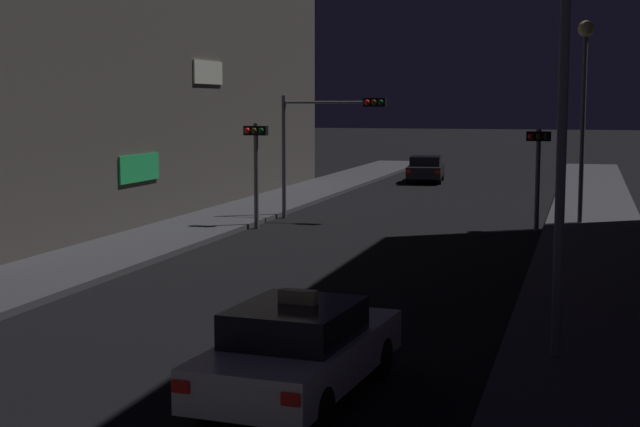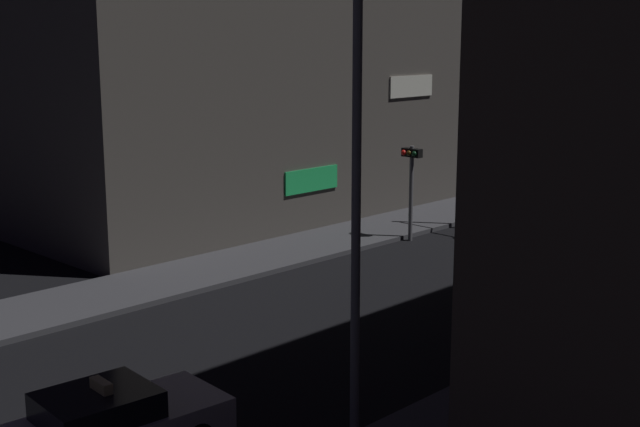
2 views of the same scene
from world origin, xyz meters
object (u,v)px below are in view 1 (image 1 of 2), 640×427
taxi (299,349)px  far_car (426,169)px  traffic_light_left_kerb (256,153)px  traffic_light_overhead (325,129)px  traffic_light_right_kerb (538,157)px  street_lamp_far_block (584,79)px

taxi → far_car: 38.14m
far_car → traffic_light_left_kerb: bearing=-96.8°
traffic_light_overhead → traffic_light_right_kerb: (7.67, -1.07, -0.87)m
traffic_light_overhead → traffic_light_right_kerb: 7.79m
traffic_light_overhead → traffic_light_left_kerb: (-1.57, -3.08, -0.75)m
far_car → taxi: bearing=-83.3°
traffic_light_overhead → street_lamp_far_block: (9.06, 0.39, 1.75)m
far_car → traffic_light_left_kerb: size_ratio=1.28×
taxi → traffic_light_overhead: (-5.31, 20.53, 2.61)m
taxi → far_car: bearing=96.7°
far_car → traffic_light_left_kerb: traffic_light_left_kerb is taller
far_car → street_lamp_far_block: 19.34m
traffic_light_left_kerb → street_lamp_far_block: bearing=18.0°
traffic_light_left_kerb → traffic_light_overhead: bearing=62.9°
taxi → traffic_light_overhead: 21.36m
traffic_light_overhead → street_lamp_far_block: size_ratio=0.66×
traffic_light_left_kerb → traffic_light_right_kerb: (9.24, 2.01, -0.11)m
taxi → street_lamp_far_block: size_ratio=0.67×
street_lamp_far_block → taxi: bearing=-100.2°
taxi → street_lamp_far_block: street_lamp_far_block is taller
taxi → far_car: taxi is taller
traffic_light_left_kerb → street_lamp_far_block: street_lamp_far_block is taller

